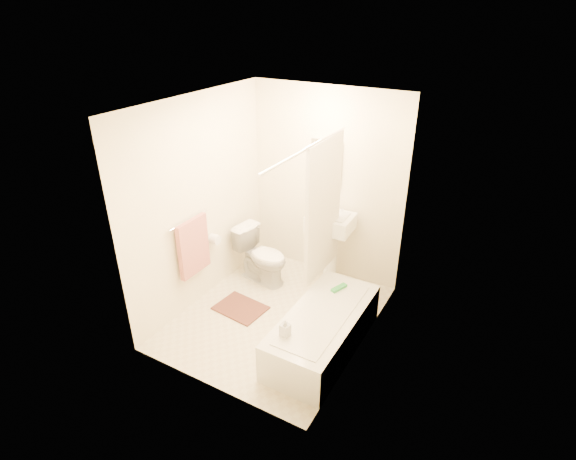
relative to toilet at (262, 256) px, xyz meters
The scene contains 17 objects.
floor 0.87m from the toilet, 45.75° to the right, with size 2.40×2.40×0.00m, color beige.
ceiling 2.20m from the toilet, 45.75° to the right, with size 2.40×2.40×0.00m, color white.
wall_back 1.20m from the toilet, 48.46° to the left, with size 2.00×0.02×2.40m, color beige.
wall_left 1.12m from the toilet, 127.79° to the right, with size 0.02×2.40×2.40m, color beige.
wall_right 1.86m from the toilet, 20.16° to the right, with size 0.02×2.40×2.40m, color beige.
mirror 1.42m from the toilet, 47.54° to the left, with size 0.40×0.03×0.55m, color white.
curtain_rod 1.92m from the toilet, 28.83° to the right, with size 0.03×0.03×1.70m, color silver.
shower_curtain 1.22m from the toilet, ahead, with size 0.04×0.80×1.55m, color silver.
towel_bar 1.18m from the toilet, 116.14° to the right, with size 0.02×0.02×0.60m, color silver.
towel 1.00m from the toilet, 114.43° to the right, with size 0.06×0.45×0.66m, color #CC7266.
toilet_paper 0.68m from the toilet, 129.57° to the right, with size 0.12×0.12×0.11m, color white.
toilet is the anchor object (origin of this frame).
sink 0.87m from the toilet, 26.48° to the left, with size 0.53×0.42×1.03m, color white, non-canonical shape.
bathtub 1.46m from the toilet, 32.15° to the right, with size 0.66×1.51×0.42m, color silver, non-canonical shape.
bath_mat 0.75m from the toilet, 80.69° to the right, with size 0.56×0.42×0.02m, color #4F2922.
soap_bottle 1.64m from the toilet, 49.85° to the right, with size 0.08×0.09×0.19m, color silver.
scrub_brush 1.23m from the toilet, 14.62° to the right, with size 0.06×0.20×0.04m, color green.
Camera 1 is at (2.15, -3.53, 3.22)m, focal length 28.00 mm.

